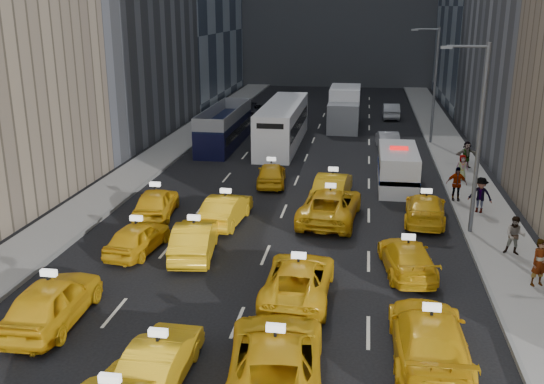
{
  "coord_description": "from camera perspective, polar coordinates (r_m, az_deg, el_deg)",
  "views": [
    {
      "loc": [
        4.05,
        -16.35,
        10.54
      ],
      "look_at": [
        -0.16,
        10.94,
        2.0
      ],
      "focal_mm": 40.0,
      "sensor_mm": 36.0,
      "label": 1
    }
  ],
  "objects": [
    {
      "name": "taxi_14",
      "position": [
        30.89,
        5.49,
        -1.24
      ],
      "size": [
        3.22,
        6.11,
        1.64
      ],
      "primitive_type": "imported",
      "rotation": [
        0.0,
        0.0,
        3.05
      ],
      "color": "gold",
      "rests_on": "ground"
    },
    {
      "name": "misc_car_0",
      "position": [
        47.06,
        10.82,
        4.82
      ],
      "size": [
        1.82,
        4.4,
        1.42
      ],
      "primitive_type": "imported",
      "rotation": [
        0.0,
        0.0,
        3.22
      ],
      "color": "#9B9CA2",
      "rests_on": "ground"
    },
    {
      "name": "taxi_9",
      "position": [
        26.72,
        -7.29,
        -4.4
      ],
      "size": [
        2.23,
        4.86,
        1.54
      ],
      "primitive_type": "imported",
      "rotation": [
        0.0,
        0.0,
        3.27
      ],
      "color": "gold",
      "rests_on": "ground"
    },
    {
      "name": "pedestrian_1",
      "position": [
        28.25,
        21.91,
        -3.83
      ],
      "size": [
        0.91,
        0.62,
        1.72
      ],
      "primitive_type": "imported",
      "rotation": [
        0.0,
        0.0,
        -0.21
      ],
      "color": "gray",
      "rests_on": "sidewalk_east"
    },
    {
      "name": "ground",
      "position": [
        19.87,
        -4.51,
        -14.91
      ],
      "size": [
        160.0,
        160.0,
        0.0
      ],
      "primitive_type": "plane",
      "color": "black",
      "rests_on": "ground"
    },
    {
      "name": "taxi_6",
      "position": [
        17.96,
        0.34,
        -15.55
      ],
      "size": [
        3.36,
        6.19,
        1.65
      ],
      "primitive_type": "imported",
      "rotation": [
        0.0,
        0.0,
        3.25
      ],
      "color": "gold",
      "rests_on": "ground"
    },
    {
      "name": "taxi_15",
      "position": [
        31.57,
        14.22,
        -1.51
      ],
      "size": [
        2.4,
        5.03,
        1.41
      ],
      "primitive_type": "imported",
      "rotation": [
        0.0,
        0.0,
        3.05
      ],
      "color": "gold",
      "rests_on": "ground"
    },
    {
      "name": "taxi_8",
      "position": [
        27.52,
        -12.54,
        -4.21
      ],
      "size": [
        2.08,
        4.23,
        1.39
      ],
      "primitive_type": "imported",
      "rotation": [
        0.0,
        0.0,
        3.03
      ],
      "color": "gold",
      "rests_on": "ground"
    },
    {
      "name": "streetlight_near",
      "position": [
        29.35,
        18.75,
        5.23
      ],
      "size": [
        2.15,
        0.22,
        9.0
      ],
      "color": "#595B60",
      "rests_on": "ground"
    },
    {
      "name": "box_truck",
      "position": [
        54.88,
        6.83,
        7.83
      ],
      "size": [
        2.94,
        7.8,
        3.52
      ],
      "rotation": [
        0.0,
        0.0,
        -0.04
      ],
      "color": "white",
      "rests_on": "ground"
    },
    {
      "name": "city_bus",
      "position": [
        47.53,
        1.01,
        6.38
      ],
      "size": [
        3.05,
        12.81,
        3.29
      ],
      "rotation": [
        0.0,
        0.0,
        0.03
      ],
      "color": "white",
      "rests_on": "ground"
    },
    {
      "name": "taxi_13",
      "position": [
        30.47,
        -4.35,
        -1.62
      ],
      "size": [
        1.96,
        4.65,
        1.49
      ],
      "primitive_type": "imported",
      "rotation": [
        0.0,
        0.0,
        3.06
      ],
      "color": "gold",
      "rests_on": "ground"
    },
    {
      "name": "misc_car_1",
      "position": [
        59.78,
        -2.08,
        7.76
      ],
      "size": [
        2.65,
        5.53,
        1.52
      ],
      "primitive_type": "imported",
      "rotation": [
        0.0,
        0.0,
        3.12
      ],
      "color": "black",
      "rests_on": "ground"
    },
    {
      "name": "nypd_van",
      "position": [
        37.14,
        11.75,
        2.15
      ],
      "size": [
        2.48,
        5.9,
        2.5
      ],
      "rotation": [
        0.0,
        0.0,
        0.04
      ],
      "color": "silver",
      "rests_on": "ground"
    },
    {
      "name": "sidewalk_west",
      "position": [
        45.06,
        -10.34,
        3.47
      ],
      "size": [
        3.0,
        90.0,
        0.15
      ],
      "primitive_type": "cube",
      "color": "gray",
      "rests_on": "ground"
    },
    {
      "name": "misc_car_3",
      "position": [
        61.18,
        2.17,
        7.88
      ],
      "size": [
        2.07,
        4.08,
        1.33
      ],
      "primitive_type": "imported",
      "rotation": [
        0.0,
        0.0,
        3.27
      ],
      "color": "black",
      "rests_on": "ground"
    },
    {
      "name": "curb_west",
      "position": [
        44.61,
        -8.57,
        3.44
      ],
      "size": [
        0.15,
        90.0,
        0.18
      ],
      "primitive_type": "cube",
      "color": "slate",
      "rests_on": "ground"
    },
    {
      "name": "taxi_5",
      "position": [
        18.46,
        -10.51,
        -15.35
      ],
      "size": [
        1.55,
        4.27,
        1.4
      ],
      "primitive_type": "imported",
      "rotation": [
        0.0,
        0.0,
        3.12
      ],
      "color": "gold",
      "rests_on": "ground"
    },
    {
      "name": "curb_east",
      "position": [
        42.94,
        15.2,
        2.49
      ],
      "size": [
        0.15,
        90.0,
        0.18
      ],
      "primitive_type": "cube",
      "color": "slate",
      "rests_on": "ground"
    },
    {
      "name": "pedestrian_4",
      "position": [
        39.18,
        17.45,
        2.21
      ],
      "size": [
        0.84,
        0.53,
        1.6
      ],
      "primitive_type": "imported",
      "rotation": [
        0.0,
        0.0,
        0.14
      ],
      "color": "gray",
      "rests_on": "sidewalk_east"
    },
    {
      "name": "taxi_11",
      "position": [
        25.48,
        12.6,
        -6.03
      ],
      "size": [
        2.5,
        4.87,
        1.35
      ],
      "primitive_type": "imported",
      "rotation": [
        0.0,
        0.0,
        3.28
      ],
      "color": "gold",
      "rests_on": "ground"
    },
    {
      "name": "taxi_12",
      "position": [
        31.9,
        -10.85,
        -0.97
      ],
      "size": [
        2.34,
        4.68,
        1.53
      ],
      "primitive_type": "imported",
      "rotation": [
        0.0,
        0.0,
        3.26
      ],
      "color": "gold",
      "rests_on": "ground"
    },
    {
      "name": "streetlight_far",
      "position": [
        48.94,
        14.97,
        10.02
      ],
      "size": [
        2.15,
        0.22,
        9.0
      ],
      "color": "#595B60",
      "rests_on": "ground"
    },
    {
      "name": "taxi_7",
      "position": [
        19.64,
        14.58,
        -13.11
      ],
      "size": [
        2.36,
        5.62,
        1.62
      ],
      "primitive_type": "imported",
      "rotation": [
        0.0,
        0.0,
        3.16
      ],
      "color": "gold",
      "rests_on": "ground"
    },
    {
      "name": "pedestrian_0",
      "position": [
        25.51,
        23.88,
        -6.09
      ],
      "size": [
        0.82,
        0.69,
        1.9
      ],
      "primitive_type": "imported",
      "rotation": [
        0.0,
        0.0,
        0.42
      ],
      "color": "gray",
      "rests_on": "sidewalk_east"
    },
    {
      "name": "taxi_16",
      "position": [
        36.88,
        -0.06,
        1.72
      ],
      "size": [
        2.1,
        4.31,
        1.42
      ],
      "primitive_type": "imported",
      "rotation": [
        0.0,
        0.0,
        3.25
      ],
      "color": "gold",
      "rests_on": "ground"
    },
    {
      "name": "misc_car_2",
      "position": [
        61.88,
        7.01,
        7.91
      ],
      "size": [
        2.43,
        4.99,
        1.4
      ],
      "primitive_type": "imported",
      "rotation": [
        0.0,
        0.0,
        3.04
      ],
      "color": "slate",
      "rests_on": "ground"
    },
    {
      "name": "double_decker",
      "position": [
        47.47,
        -4.49,
        6.11
      ],
      "size": [
        3.11,
        10.32,
        2.96
      ],
      "rotation": [
        0.0,
        0.0,
        0.08
      ],
      "color": "black",
      "rests_on": "ground"
    },
    {
      "name": "misc_car_4",
      "position": [
        60.41,
        11.13,
        7.52
      ],
      "size": [
        1.6,
        4.47,
        1.47
      ],
      "primitive_type": "imported",
      "rotation": [
        0.0,
        0.0,
        3.15
      ],
      "color": "#919498",
      "rests_on": "ground"
    },
    {
      "name": "taxi_17",
      "position": [
        34.14,
        5.74,
        0.51
      ],
      "size": [
        2.11,
        4.96,
        1.59
      ],
      "primitive_type": "imported",
      "rotation": [
        0.0,
        0.0,
        3.05
      ],
      "color": "gold",
      "rests_on": "ground"
    },
    {
      "name": "sidewalk_east",
      "position": [
        43.13,
        17.11,
        2.37
      ],
      "size": [
        3.0,
        90.0,
        0.15
      ],
      "primitive_type": "cube",
      "color": "gray",
      "rests_on": "ground"
    },
    {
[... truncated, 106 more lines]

